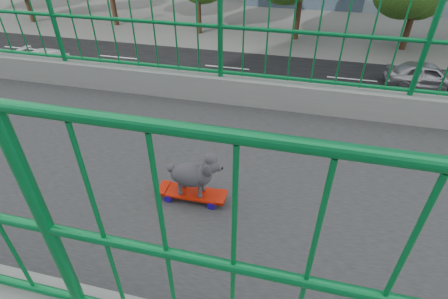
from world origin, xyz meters
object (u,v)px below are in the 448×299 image
car_2 (85,90)px  car_4 (426,75)px  poodle (193,173)px  skateboard (192,194)px  car_0 (356,221)px  car_3 (54,62)px

car_2 → car_4: (-6.40, 18.32, 0.00)m
poodle → car_2: (-12.68, -10.54, -6.51)m
skateboard → car_0: (-6.28, 3.00, -6.25)m
skateboard → poodle: poodle is taller
car_0 → car_3: (-9.60, -17.75, -0.10)m
car_0 → car_4: size_ratio=1.06×
car_4 → car_0: bearing=159.4°
skateboard → car_0: 9.36m
skateboard → car_2: (-12.68, -10.51, -6.30)m
skateboard → car_2: size_ratio=0.10×
car_4 → poodle: bearing=157.8°
car_2 → car_4: bearing=-70.7°
poodle → car_0: size_ratio=0.09×
skateboard → poodle: size_ratio=1.24×
skateboard → poodle: (-0.00, 0.02, 0.21)m
skateboard → car_2: bearing=-141.0°
poodle → car_0: poodle is taller
poodle → car_3: 22.66m
car_0 → car_3: size_ratio=0.97×
skateboard → car_4: 21.56m
poodle → car_3: bearing=-137.8°
poodle → car_4: 21.61m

